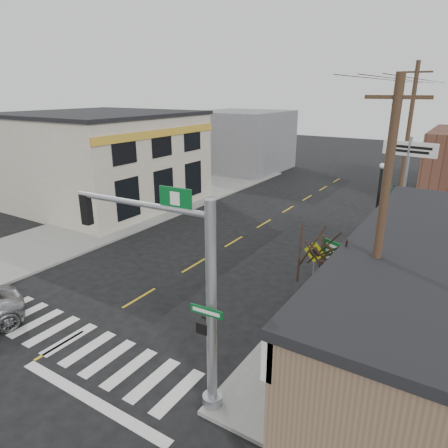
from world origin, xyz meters
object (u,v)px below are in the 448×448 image
Objects in this scene: lamp_post at (378,207)px; utility_pole_far at (407,144)px; dance_center_sign at (408,163)px; fire_hydrant at (338,334)px; bare_tree at (324,242)px; guide_sign at (336,260)px; utility_pole_near at (379,242)px; traffic_signal_pole at (188,281)px.

utility_pole_far is (-0.21, 7.82, 2.20)m from lamp_post.
utility_pole_far is at bearing 82.99° from lamp_post.
dance_center_sign is at bearing 73.27° from lamp_post.
fire_hydrant is 12.32m from dance_center_sign.
dance_center_sign is at bearing 88.26° from bare_tree.
guide_sign is at bearing -105.50° from lamp_post.
dance_center_sign is at bearing 106.64° from guide_sign.
lamp_post is at bearing -86.91° from dance_center_sign.
utility_pole_far reaches higher than dance_center_sign.
bare_tree reaches higher than fire_hydrant.
dance_center_sign reaches higher than fire_hydrant.
bare_tree is at bearing -97.49° from lamp_post.
dance_center_sign is at bearing 92.11° from utility_pole_near.
bare_tree is at bearing -93.96° from utility_pole_far.
bare_tree is at bearing -56.05° from guide_sign.
guide_sign is 4.80m from lamp_post.
guide_sign is 5.91m from utility_pole_near.
bare_tree is at bearing 53.85° from traffic_signal_pole.
lamp_post is 0.58× the size of utility_pole_near.
utility_pole_near is (1.79, -9.25, 1.55)m from lamp_post.
utility_pole_near is at bearing -15.86° from bare_tree.
utility_pole_far is (-2.00, 17.07, 0.65)m from utility_pole_near.
utility_pole_near is (2.35, -4.65, 2.80)m from guide_sign.
fire_hydrant is 0.14× the size of bare_tree.
utility_pole_near reaches higher than dance_center_sign.
traffic_signal_pole is at bearing -144.52° from utility_pole_near.
bare_tree is (2.40, 3.72, 0.37)m from traffic_signal_pole.
traffic_signal_pole is 1.02× the size of dance_center_sign.
utility_pole_near reaches higher than fire_hydrant.
lamp_post reaches higher than fire_hydrant.
guide_sign is 0.52× the size of lamp_post.
lamp_post is at bearing 107.20° from guide_sign.
guide_sign is (1.68, 7.90, -1.93)m from traffic_signal_pole.
utility_pole_near is at bearing -88.55° from utility_pole_far.
lamp_post is 0.51× the size of utility_pole_far.
bare_tree is 1.77m from utility_pole_near.
utility_pole_far is (-0.75, 4.08, 0.57)m from dance_center_sign.
utility_pole_far is at bearing 92.99° from fire_hydrant.
traffic_signal_pole is at bearing -88.42° from dance_center_sign.
utility_pole_far is at bearing 81.01° from traffic_signal_pole.
bare_tree reaches higher than guide_sign.
bare_tree is at bearing 160.75° from utility_pole_near.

